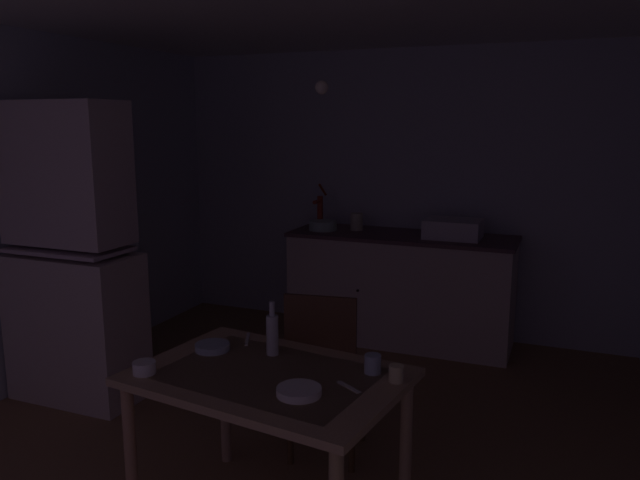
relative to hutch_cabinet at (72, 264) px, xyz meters
The scene contains 20 objects.
ground_plane 1.82m from the hutch_cabinet, ahead, with size 5.21×5.21×0.00m, color olive.
wall_back 2.76m from the hutch_cabinet, 55.11° to the left, with size 4.14×0.10×2.45m, color silver.
wall_left 0.59m from the hutch_cabinet, 169.42° to the left, with size 0.10×4.31×2.45m, color silver.
hutch_cabinet is the anchor object (origin of this frame).
counter_cabinet 2.59m from the hutch_cabinet, 47.54° to the left, with size 1.86×0.64×0.92m.
sink_basin 2.85m from the hutch_cabinet, 41.29° to the left, with size 0.44×0.34×0.15m.
hand_pump 2.16m from the hutch_cabinet, 63.28° to the left, with size 0.05×0.27×0.39m.
mixing_bowl_counter 2.10m from the hutch_cabinet, 60.47° to the left, with size 0.24×0.24×0.08m, color #ADD1C1.
stoneware_crock 2.34m from the hutch_cabinet, 55.98° to the left, with size 0.11×0.11×0.15m, color beige.
dining_table 1.98m from the hutch_cabinet, 22.40° to the right, with size 1.26×0.94×0.74m.
chair_far_side 1.88m from the hutch_cabinet, ahead, with size 0.46×0.46×0.96m.
serving_bowl_wide 1.56m from the hutch_cabinet, 22.62° to the right, with size 0.17×0.17×0.03m, color #9EB2C6.
soup_bowl_small 2.22m from the hutch_cabinet, 23.92° to the right, with size 0.19×0.19×0.03m, color white.
sauce_dish 1.63m from the hutch_cabinet, 36.26° to the right, with size 0.10×0.10×0.06m, color white.
teacup_mint 2.31m from the hutch_cabinet, 14.29° to the right, with size 0.07×0.07×0.08m, color #9EB2C6.
mug_tall 2.44m from the hutch_cabinet, 14.79° to the right, with size 0.06×0.06×0.07m, color beige.
glass_bottle 1.81m from the hutch_cabinet, 17.27° to the right, with size 0.06×0.06×0.26m.
table_knife 1.58m from the hutch_cabinet, 14.82° to the right, with size 0.19×0.02×0.01m, color silver.
teaspoon_near_bowl 2.32m from the hutch_cabinet, 19.05° to the right, with size 0.14×0.02×0.01m, color beige.
pendant_bulb 1.99m from the hutch_cabinet, 13.84° to the left, with size 0.08×0.08×0.08m, color #F9EFCC.
Camera 1 is at (1.43, -3.15, 1.84)m, focal length 34.86 mm.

